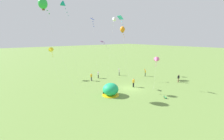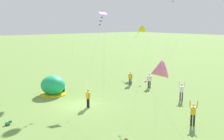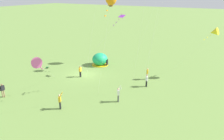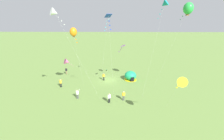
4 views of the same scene
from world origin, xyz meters
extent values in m
plane|color=olive|center=(0.00, 0.00, 0.00)|extent=(300.00, 300.00, 0.00)
ellipsoid|color=#1EAD6B|center=(-5.10, -0.30, 1.05)|extent=(2.70, 2.60, 2.10)
cylinder|color=yellow|center=(-5.10, -0.30, 0.05)|extent=(2.81, 2.81, 0.10)
cube|color=black|center=(-5.45, 0.93, 0.55)|extent=(0.80, 0.33, 1.10)
cylinder|color=green|center=(0.78, -6.96, 0.17)|extent=(0.25, 0.34, 0.22)
sphere|color=brown|center=(0.75, -6.70, 0.20)|extent=(0.19, 0.19, 0.19)
cylinder|color=#338C59|center=(0.75, -6.70, 0.29)|extent=(0.24, 0.24, 0.06)
cylinder|color=brown|center=(0.66, -6.85, 0.09)|extent=(0.07, 0.07, 0.17)
cylinder|color=brown|center=(0.86, -6.83, 0.09)|extent=(0.07, 0.07, 0.17)
cylinder|color=navy|center=(0.71, -7.09, 0.07)|extent=(0.09, 0.09, 0.13)
cylinder|color=navy|center=(0.87, -7.07, 0.07)|extent=(0.09, 0.09, 0.13)
cylinder|color=#4C4C51|center=(4.95, 8.73, 0.44)|extent=(0.15, 0.15, 0.88)
cylinder|color=#4C4C51|center=(5.11, 8.85, 0.44)|extent=(0.15, 0.15, 0.88)
cube|color=white|center=(5.03, 8.79, 1.18)|extent=(0.45, 0.42, 0.60)
sphere|color=tan|center=(5.03, 8.79, 1.61)|extent=(0.22, 0.22, 0.22)
cylinder|color=white|center=(4.73, 8.75, 1.64)|extent=(0.33, 0.33, 0.50)
cylinder|color=white|center=(5.16, 9.07, 1.64)|extent=(0.25, 0.38, 0.50)
cylinder|color=#8C7251|center=(10.84, -3.79, 0.44)|extent=(0.15, 0.15, 0.88)
cylinder|color=#8C7251|center=(11.04, -3.82, 0.44)|extent=(0.15, 0.15, 0.88)
cube|color=black|center=(10.94, -3.80, 1.18)|extent=(0.42, 0.30, 0.60)
sphere|color=brown|center=(10.94, -3.80, 1.61)|extent=(0.22, 0.22, 0.22)
cylinder|color=black|center=(10.70, -3.76, 1.18)|extent=(0.09, 0.09, 0.58)
cylinder|color=black|center=(11.19, -3.85, 1.18)|extent=(0.09, 0.09, 0.58)
cylinder|color=black|center=(9.54, 4.06, 0.44)|extent=(0.15, 0.15, 0.88)
cylinder|color=black|center=(9.71, 4.16, 0.44)|extent=(0.15, 0.15, 0.88)
cube|color=gold|center=(9.62, 4.11, 1.18)|extent=(0.45, 0.40, 0.60)
sphere|color=beige|center=(9.62, 4.11, 1.61)|extent=(0.22, 0.22, 0.22)
cylinder|color=gold|center=(9.32, 4.10, 1.64)|extent=(0.32, 0.34, 0.50)
cylinder|color=gold|center=(9.77, 4.38, 1.64)|extent=(0.23, 0.38, 0.50)
cylinder|color=#4C4C51|center=(-2.94, 9.21, 0.44)|extent=(0.15, 0.15, 0.88)
cylinder|color=#4C4C51|center=(-3.12, 9.15, 0.44)|extent=(0.15, 0.15, 0.88)
cube|color=gold|center=(-3.03, 9.18, 1.18)|extent=(0.44, 0.35, 0.60)
sphere|color=beige|center=(-3.03, 9.18, 1.61)|extent=(0.22, 0.22, 0.22)
cylinder|color=gold|center=(-2.79, 9.26, 1.18)|extent=(0.09, 0.09, 0.58)
cylinder|color=gold|center=(-3.27, 9.10, 1.18)|extent=(0.09, 0.09, 0.58)
cylinder|color=black|center=(-0.52, 10.10, 0.44)|extent=(0.15, 0.15, 0.88)
cylinder|color=black|center=(-0.67, 9.97, 0.44)|extent=(0.15, 0.15, 0.88)
cube|color=white|center=(-0.59, 10.03, 1.18)|extent=(0.44, 0.43, 0.60)
sphere|color=tan|center=(-0.59, 10.03, 1.61)|extent=(0.22, 0.22, 0.22)
cylinder|color=white|center=(-0.40, 10.19, 1.18)|extent=(0.09, 0.09, 0.58)
cylinder|color=white|center=(-0.78, 9.87, 1.18)|extent=(0.09, 0.09, 0.58)
cylinder|color=black|center=(0.96, 0.22, 0.44)|extent=(0.15, 0.15, 0.88)
cylinder|color=black|center=(1.16, 0.22, 0.44)|extent=(0.15, 0.15, 0.88)
cube|color=gold|center=(1.06, 0.22, 1.18)|extent=(0.39, 0.25, 0.60)
sphere|color=#9E7051|center=(1.06, 0.22, 1.61)|extent=(0.22, 0.22, 0.22)
cylinder|color=gold|center=(0.81, 0.22, 1.18)|extent=(0.09, 0.09, 0.58)
cylinder|color=gold|center=(1.31, 0.23, 1.18)|extent=(0.09, 0.09, 0.58)
cylinder|color=silver|center=(0.73, 2.32, 6.60)|extent=(1.62, 1.45, 13.20)
cylinder|color=brown|center=(1.54, 1.61, 0.03)|extent=(0.03, 0.03, 0.06)
cylinder|color=silver|center=(-10.85, 6.09, 7.43)|extent=(2.94, 3.95, 14.86)
cylinder|color=brown|center=(-9.39, 4.12, 0.03)|extent=(0.03, 0.03, 0.06)
cylinder|color=silver|center=(-0.79, 2.09, 4.38)|extent=(4.38, 5.71, 8.77)
cylinder|color=brown|center=(1.39, -0.76, 0.03)|extent=(0.03, 0.03, 0.06)
cube|color=purple|center=(-2.98, 4.94, 8.77)|extent=(0.86, 0.90, 0.31)
cylinder|color=#332314|center=(-2.98, 4.94, 8.78)|extent=(0.18, 0.23, 0.68)
cube|color=purple|center=(-2.71, 4.59, 8.31)|extent=(0.21, 0.14, 0.12)
cube|color=purple|center=(-2.49, 4.30, 7.92)|extent=(0.16, 0.20, 0.12)
cube|color=purple|center=(-2.26, 4.01, 7.53)|extent=(0.17, 0.20, 0.12)
cylinder|color=silver|center=(-1.04, 10.44, 6.86)|extent=(0.83, 3.07, 13.73)
cylinder|color=brown|center=(-1.44, 8.91, 0.03)|extent=(0.03, 0.03, 0.06)
cylinder|color=silver|center=(-9.29, 13.90, 3.31)|extent=(0.73, 5.31, 6.63)
cylinder|color=brown|center=(-9.66, 11.25, 0.03)|extent=(0.03, 0.03, 0.06)
cone|color=yellow|center=(-8.93, 16.55, 6.63)|extent=(1.33, 1.49, 1.43)
cube|color=yellow|center=(-8.99, 16.12, 6.17)|extent=(0.21, 0.11, 0.12)
cube|color=yellow|center=(-9.04, 15.76, 5.78)|extent=(0.21, 0.10, 0.12)
cube|color=yellow|center=(-9.09, 15.39, 5.39)|extent=(0.21, 0.12, 0.12)
cylinder|color=silver|center=(6.03, -1.18, 2.26)|extent=(5.96, 3.75, 4.52)
cylinder|color=brown|center=(3.05, -3.05, 0.03)|extent=(0.03, 0.03, 0.06)
cone|color=pink|center=(9.00, 0.69, 4.51)|extent=(1.87, 1.82, 1.55)
cube|color=pink|center=(8.62, 0.45, 4.10)|extent=(0.18, 0.19, 0.12)
cube|color=pink|center=(8.31, 0.25, 3.76)|extent=(0.10, 0.21, 0.12)
cube|color=pink|center=(7.99, 0.05, 3.41)|extent=(0.14, 0.21, 0.12)
cylinder|color=silver|center=(-7.47, 8.42, 7.68)|extent=(1.93, 1.24, 15.36)
cylinder|color=brown|center=(-6.51, 7.80, 0.03)|extent=(0.03, 0.03, 0.06)
cylinder|color=silver|center=(3.62, 10.50, 7.05)|extent=(5.00, 3.52, 14.10)
cylinder|color=brown|center=(1.13, 8.75, 0.03)|extent=(0.03, 0.03, 0.06)
cylinder|color=silver|center=(4.79, 6.75, 5.71)|extent=(0.67, 2.31, 11.43)
cylinder|color=brown|center=(4.47, 5.60, 0.03)|extent=(0.03, 0.03, 0.06)
cube|color=brown|center=(5.12, 7.90, 10.71)|extent=(0.29, 0.29, 0.21)
cube|color=orange|center=(5.03, 7.59, 10.77)|extent=(0.19, 0.17, 0.12)
cube|color=orange|center=(4.96, 7.32, 10.21)|extent=(0.21, 0.08, 0.12)
cube|color=orange|center=(4.88, 7.06, 9.64)|extent=(0.21, 0.10, 0.12)
camera|label=1|loc=(-20.01, -18.84, 9.52)|focal=24.00mm
camera|label=2|loc=(20.67, -12.44, 7.72)|focal=42.00mm
camera|label=3|loc=(24.93, 19.45, 12.14)|focal=35.00mm
camera|label=4|loc=(-1.54, 32.16, 13.18)|focal=24.00mm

